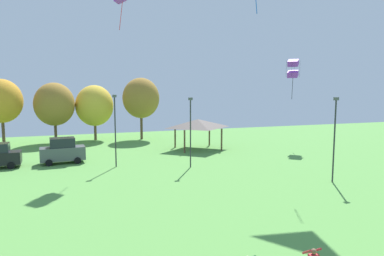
# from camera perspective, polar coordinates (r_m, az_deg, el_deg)

# --- Properties ---
(kite_flying_3) EXTENTS (1.83, 1.83, 4.98)m
(kite_flying_3) POSITION_cam_1_polar(r_m,az_deg,el_deg) (44.56, 16.48, 9.49)
(kite_flying_3) COLOR purple
(parked_car_second_from_left) EXTENTS (4.23, 2.19, 2.49)m
(parked_car_second_from_left) POSITION_cam_1_polar(r_m,az_deg,el_deg) (35.46, -20.75, -3.58)
(parked_car_second_from_left) COLOR #4C5156
(parked_car_second_from_left) RESTS_ON ground
(park_pavilion) EXTENTS (5.88, 4.98, 3.60)m
(park_pavilion) POSITION_cam_1_polar(r_m,az_deg,el_deg) (40.78, 0.97, 0.76)
(park_pavilion) COLOR brown
(park_pavilion) RESTS_ON ground
(light_post_1) EXTENTS (0.36, 0.20, 6.66)m
(light_post_1) POSITION_cam_1_polar(r_m,az_deg,el_deg) (32.03, -12.68, 0.19)
(light_post_1) COLOR #2D2D33
(light_post_1) RESTS_ON ground
(light_post_2) EXTENTS (0.36, 0.20, 6.56)m
(light_post_2) POSITION_cam_1_polar(r_m,az_deg,el_deg) (28.30, 22.66, -1.08)
(light_post_2) COLOR #2D2D33
(light_post_2) RESTS_ON ground
(light_post_3) EXTENTS (0.36, 0.20, 6.42)m
(light_post_3) POSITION_cam_1_polar(r_m,az_deg,el_deg) (31.07, -0.26, -0.07)
(light_post_3) COLOR #2D2D33
(light_post_3) RESTS_ON ground
(treeline_tree_2) EXTENTS (4.97, 4.97, 8.42)m
(treeline_tree_2) POSITION_cam_1_polar(r_m,az_deg,el_deg) (48.71, -29.18, 3.94)
(treeline_tree_2) COLOR brown
(treeline_tree_2) RESTS_ON ground
(treeline_tree_3) EXTENTS (5.18, 5.18, 8.01)m
(treeline_tree_3) POSITION_cam_1_polar(r_m,az_deg,el_deg) (48.80, -21.96, 3.68)
(treeline_tree_3) COLOR brown
(treeline_tree_3) RESTS_ON ground
(treeline_tree_4) EXTENTS (5.19, 5.19, 7.70)m
(treeline_tree_4) POSITION_cam_1_polar(r_m,az_deg,el_deg) (49.84, -15.94, 3.60)
(treeline_tree_4) COLOR brown
(treeline_tree_4) RESTS_ON ground
(treeline_tree_5) EXTENTS (5.19, 5.19, 8.74)m
(treeline_tree_5) POSITION_cam_1_polar(r_m,az_deg,el_deg) (49.14, -8.50, 4.95)
(treeline_tree_5) COLOR brown
(treeline_tree_5) RESTS_ON ground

